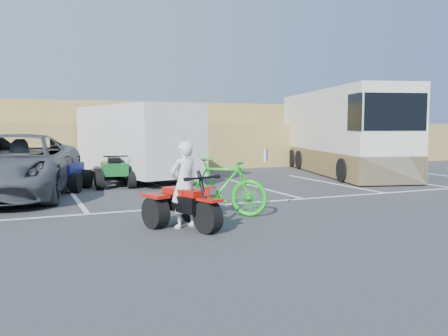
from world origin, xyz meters
name	(u,v)px	position (x,y,z in m)	size (l,w,h in m)	color
ground	(251,225)	(0.00, 0.00, 0.00)	(100.00, 100.00, 0.00)	#39393C
parking_stripes	(213,194)	(0.87, 4.07, 0.00)	(28.00, 5.16, 0.01)	white
grass_embankment	(109,135)	(0.00, 15.48, 1.42)	(40.00, 8.50, 3.10)	olive
red_trike_atv	(189,229)	(-1.17, 0.20, 0.00)	(1.17, 1.56, 1.01)	#AB1309
rider	(184,185)	(-1.21, 0.34, 0.80)	(0.59, 0.38, 1.61)	white
green_dirt_bike	(220,187)	(-0.13, 1.19, 0.61)	(0.57, 2.03, 1.22)	#14BF19
grey_pickup	(15,165)	(-4.13, 5.80, 0.83)	(2.77, 6.01, 1.67)	#4B4F53
cargo_trailer	(137,140)	(-0.28, 8.33, 1.39)	(3.43, 5.88, 2.58)	silver
rv_motorhome	(340,138)	(7.82, 7.71, 1.39)	(4.55, 9.20, 3.21)	silver
quad_atv_blue	(65,190)	(-2.82, 6.61, 0.00)	(1.21, 1.63, 1.06)	navy
quad_atv_green	(115,187)	(-1.34, 6.78, 0.00)	(1.16, 1.56, 1.02)	#135620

